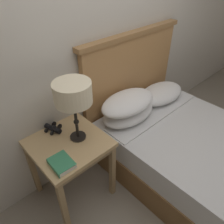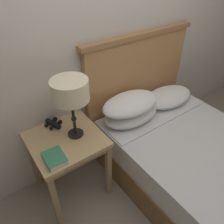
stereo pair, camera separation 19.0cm
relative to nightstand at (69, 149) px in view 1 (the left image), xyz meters
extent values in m
plane|color=gray|center=(0.64, -0.58, -0.58)|extent=(20.00, 20.00, 0.00)
cube|color=beige|center=(0.64, 0.30, 0.72)|extent=(8.00, 0.06, 2.60)
cube|color=tan|center=(0.00, 0.00, 0.07)|extent=(0.58, 0.58, 0.04)
cube|color=#917650|center=(0.00, 0.00, 0.03)|extent=(0.55, 0.55, 0.05)
cube|color=#A4865B|center=(-0.26, -0.25, -0.26)|extent=(0.04, 0.04, 0.63)
cube|color=#A4865B|center=(0.25, -0.25, -0.26)|extent=(0.04, 0.04, 0.63)
cube|color=#A4865B|center=(-0.26, 0.26, -0.26)|extent=(0.04, 0.04, 0.63)
cube|color=#A4865B|center=(0.25, 0.26, -0.26)|extent=(0.04, 0.04, 0.63)
cube|color=brown|center=(0.98, -0.75, -0.43)|extent=(1.21, 1.92, 0.29)
cube|color=silver|center=(0.98, -0.75, -0.17)|extent=(1.19, 1.88, 0.24)
cube|color=silver|center=(0.98, -0.12, -0.04)|extent=(1.16, 0.28, 0.01)
cube|color=#AD7A47|center=(0.98, 0.23, 0.04)|extent=(1.27, 0.06, 1.25)
cube|color=olive|center=(0.98, 0.23, 0.69)|extent=(1.33, 0.10, 0.04)
ellipsoid|color=white|center=(0.71, -0.01, 0.03)|extent=(0.60, 0.36, 0.15)
ellipsoid|color=white|center=(1.24, -0.01, 0.03)|extent=(0.60, 0.36, 0.15)
ellipsoid|color=white|center=(0.69, -0.01, 0.16)|extent=(0.60, 0.36, 0.15)
cylinder|color=black|center=(0.09, -0.02, 0.10)|extent=(0.13, 0.13, 0.01)
cylinder|color=black|center=(0.09, -0.02, 0.27)|extent=(0.02, 0.02, 0.33)
sphere|color=black|center=(0.09, -0.02, 0.25)|extent=(0.04, 0.04, 0.04)
cylinder|color=beige|center=(0.09, -0.02, 0.52)|extent=(0.28, 0.28, 0.16)
cube|color=silver|center=(-0.16, -0.18, 0.11)|extent=(0.14, 0.18, 0.04)
cube|color=#337F56|center=(-0.16, -0.18, 0.13)|extent=(0.15, 0.19, 0.00)
cube|color=#337F56|center=(-0.23, -0.17, 0.11)|extent=(0.01, 0.18, 0.04)
cylinder|color=black|center=(-0.01, 0.16, 0.11)|extent=(0.07, 0.10, 0.04)
cylinder|color=black|center=(0.04, 0.18, 0.11)|extent=(0.05, 0.02, 0.05)
cylinder|color=black|center=(-0.05, 0.15, 0.11)|extent=(0.04, 0.02, 0.04)
cylinder|color=black|center=(-0.02, 0.23, 0.11)|extent=(0.07, 0.10, 0.04)
cylinder|color=black|center=(0.02, 0.24, 0.11)|extent=(0.05, 0.02, 0.05)
cylinder|color=black|center=(-0.07, 0.21, 0.11)|extent=(0.04, 0.02, 0.04)
cube|color=black|center=(-0.01, 0.19, 0.12)|extent=(0.07, 0.05, 0.01)
cylinder|color=black|center=(-0.01, 0.19, 0.12)|extent=(0.02, 0.02, 0.02)
camera|label=1|loc=(-0.60, -1.17, 1.32)|focal=35.00mm
camera|label=2|loc=(-0.45, -1.29, 1.32)|focal=35.00mm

